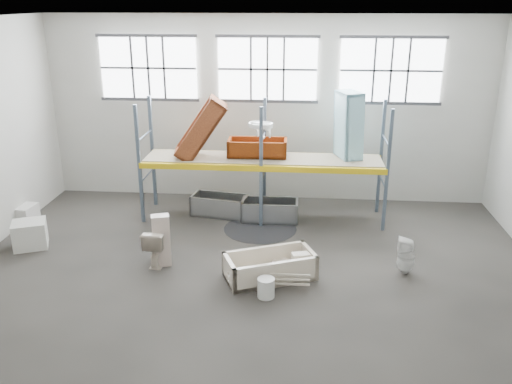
# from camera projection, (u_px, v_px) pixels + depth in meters

# --- Properties ---
(floor) EXTENTS (12.00, 10.00, 0.10)m
(floor) POSITION_uv_depth(u_px,v_px,m) (249.00, 285.00, 10.74)
(floor) COLOR #4D4842
(floor) RESTS_ON ground
(ceiling) EXTENTS (12.00, 10.00, 0.10)m
(ceiling) POSITION_uv_depth(u_px,v_px,m) (248.00, 18.00, 9.00)
(ceiling) COLOR silver
(ceiling) RESTS_ON ground
(wall_back) EXTENTS (12.00, 0.10, 5.00)m
(wall_back) POSITION_uv_depth(u_px,v_px,m) (267.00, 110.00, 14.60)
(wall_back) COLOR #B4B3A8
(wall_back) RESTS_ON ground
(wall_front) EXTENTS (12.00, 0.10, 5.00)m
(wall_front) POSITION_uv_depth(u_px,v_px,m) (196.00, 316.00, 5.14)
(wall_front) COLOR beige
(wall_front) RESTS_ON ground
(window_left) EXTENTS (2.60, 0.04, 1.60)m
(window_left) POSITION_uv_depth(u_px,v_px,m) (148.00, 68.00, 14.38)
(window_left) COLOR white
(window_left) RESTS_ON wall_back
(window_mid) EXTENTS (2.60, 0.04, 1.60)m
(window_mid) POSITION_uv_depth(u_px,v_px,m) (267.00, 69.00, 14.12)
(window_mid) COLOR white
(window_mid) RESTS_ON wall_back
(window_right) EXTENTS (2.60, 0.04, 1.60)m
(window_right) POSITION_uv_depth(u_px,v_px,m) (391.00, 71.00, 13.86)
(window_right) COLOR white
(window_right) RESTS_ON wall_back
(rack_upright_la) EXTENTS (0.08, 0.08, 3.00)m
(rack_upright_la) POSITION_uv_depth(u_px,v_px,m) (139.00, 165.00, 13.17)
(rack_upright_la) COLOR slate
(rack_upright_la) RESTS_ON floor
(rack_upright_lb) EXTENTS (0.08, 0.08, 3.00)m
(rack_upright_lb) POSITION_uv_depth(u_px,v_px,m) (153.00, 152.00, 14.29)
(rack_upright_lb) COLOR slate
(rack_upright_lb) RESTS_ON floor
(rack_upright_ma) EXTENTS (0.08, 0.08, 3.00)m
(rack_upright_ma) POSITION_uv_depth(u_px,v_px,m) (261.00, 168.00, 12.92)
(rack_upright_ma) COLOR slate
(rack_upright_ma) RESTS_ON floor
(rack_upright_mb) EXTENTS (0.08, 0.08, 3.00)m
(rack_upright_mb) POSITION_uv_depth(u_px,v_px,m) (265.00, 155.00, 14.05)
(rack_upright_mb) COLOR slate
(rack_upright_mb) RESTS_ON floor
(rack_upright_ra) EXTENTS (0.08, 0.08, 3.00)m
(rack_upright_ra) POSITION_uv_depth(u_px,v_px,m) (387.00, 172.00, 12.68)
(rack_upright_ra) COLOR slate
(rack_upright_ra) RESTS_ON floor
(rack_upright_rb) EXTENTS (0.08, 0.08, 3.00)m
(rack_upright_rb) POSITION_uv_depth(u_px,v_px,m) (381.00, 158.00, 13.80)
(rack_upright_rb) COLOR slate
(rack_upright_rb) RESTS_ON floor
(rack_beam_front) EXTENTS (6.00, 0.10, 0.14)m
(rack_beam_front) POSITION_uv_depth(u_px,v_px,m) (261.00, 168.00, 12.92)
(rack_beam_front) COLOR yellow
(rack_beam_front) RESTS_ON floor
(rack_beam_back) EXTENTS (6.00, 0.10, 0.14)m
(rack_beam_back) POSITION_uv_depth(u_px,v_px,m) (265.00, 155.00, 14.05)
(rack_beam_back) COLOR yellow
(rack_beam_back) RESTS_ON floor
(shelf_deck) EXTENTS (5.90, 1.10, 0.03)m
(shelf_deck) POSITION_uv_depth(u_px,v_px,m) (263.00, 158.00, 13.46)
(shelf_deck) COLOR gray
(shelf_deck) RESTS_ON floor
(wet_patch) EXTENTS (1.80, 1.80, 0.00)m
(wet_patch) POSITION_uv_depth(u_px,v_px,m) (260.00, 229.00, 13.25)
(wet_patch) COLOR black
(wet_patch) RESTS_ON floor
(bathtub_beige) EXTENTS (1.97, 1.47, 0.53)m
(bathtub_beige) POSITION_uv_depth(u_px,v_px,m) (270.00, 266.00, 10.84)
(bathtub_beige) COLOR beige
(bathtub_beige) RESTS_ON floor
(cistern_spare) EXTENTS (0.47, 0.30, 0.41)m
(cistern_spare) POSITION_uv_depth(u_px,v_px,m) (302.00, 262.00, 10.96)
(cistern_spare) COLOR beige
(cistern_spare) RESTS_ON bathtub_beige
(sink_in_tub) EXTENTS (0.43, 0.43, 0.15)m
(sink_in_tub) POSITION_uv_depth(u_px,v_px,m) (282.00, 265.00, 11.11)
(sink_in_tub) COLOR beige
(sink_in_tub) RESTS_ON bathtub_beige
(toilet_beige) EXTENTS (0.52, 0.84, 0.82)m
(toilet_beige) POSITION_uv_depth(u_px,v_px,m) (158.00, 246.00, 11.41)
(toilet_beige) COLOR beige
(toilet_beige) RESTS_ON floor
(cistern_tall) EXTENTS (0.42, 0.34, 1.13)m
(cistern_tall) POSITION_uv_depth(u_px,v_px,m) (161.00, 240.00, 11.28)
(cistern_tall) COLOR #C3AD9F
(cistern_tall) RESTS_ON floor
(toilet_white) EXTENTS (0.40, 0.40, 0.78)m
(toilet_white) POSITION_uv_depth(u_px,v_px,m) (406.00, 256.00, 10.99)
(toilet_white) COLOR white
(toilet_white) RESTS_ON floor
(steel_tub_left) EXTENTS (1.53, 0.91, 0.53)m
(steel_tub_left) POSITION_uv_depth(u_px,v_px,m) (220.00, 205.00, 14.04)
(steel_tub_left) COLOR #B3B7BB
(steel_tub_left) RESTS_ON floor
(steel_tub_right) EXTENTS (1.43, 0.67, 0.52)m
(steel_tub_right) POSITION_uv_depth(u_px,v_px,m) (270.00, 210.00, 13.71)
(steel_tub_right) COLOR #989CA0
(steel_tub_right) RESTS_ON floor
(rust_tub_flat) EXTENTS (1.49, 0.72, 0.42)m
(rust_tub_flat) POSITION_uv_depth(u_px,v_px,m) (257.00, 147.00, 13.52)
(rust_tub_flat) COLOR #843209
(rust_tub_flat) RESTS_ON shelf_deck
(rust_tub_tilted) EXTENTS (1.46, 0.99, 1.65)m
(rust_tub_tilted) POSITION_uv_depth(u_px,v_px,m) (201.00, 129.00, 13.32)
(rust_tub_tilted) COLOR brown
(rust_tub_tilted) RESTS_ON shelf_deck
(sink_on_shelf) EXTENTS (0.71, 0.62, 0.52)m
(sink_on_shelf) POSITION_uv_depth(u_px,v_px,m) (261.00, 142.00, 12.92)
(sink_on_shelf) COLOR white
(sink_on_shelf) RESTS_ON rust_tub_flat
(blue_tub_upright) EXTENTS (0.76, 0.92, 1.70)m
(blue_tub_upright) POSITION_uv_depth(u_px,v_px,m) (349.00, 126.00, 13.23)
(blue_tub_upright) COLOR #91CBD9
(blue_tub_upright) RESTS_ON shelf_deck
(bucket) EXTENTS (0.42, 0.42, 0.39)m
(bucket) POSITION_uv_depth(u_px,v_px,m) (266.00, 288.00, 10.18)
(bucket) COLOR silver
(bucket) RESTS_ON floor
(carton_near) EXTENTS (0.90, 0.85, 0.62)m
(carton_near) POSITION_uv_depth(u_px,v_px,m) (30.00, 234.00, 12.19)
(carton_near) COLOR silver
(carton_near) RESTS_ON floor
(carton_far) EXTENTS (0.65, 0.65, 0.49)m
(carton_far) POSITION_uv_depth(u_px,v_px,m) (23.00, 215.00, 13.47)
(carton_far) COLOR silver
(carton_far) RESTS_ON floor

